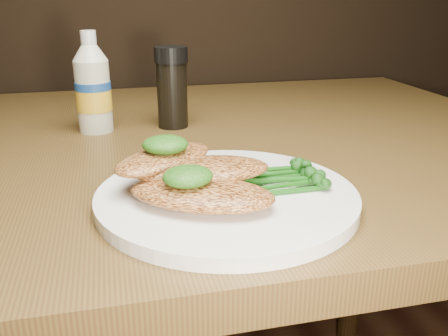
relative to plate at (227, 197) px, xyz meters
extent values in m
cylinder|color=white|center=(0.00, 0.00, 0.00)|extent=(0.27, 0.27, 0.01)
ellipsoid|color=#C67E3F|center=(-0.03, -0.03, 0.02)|extent=(0.16, 0.13, 0.02)
ellipsoid|color=#C67E3F|center=(-0.02, 0.01, 0.03)|extent=(0.14, 0.08, 0.02)
ellipsoid|color=#C67E3F|center=(-0.06, 0.04, 0.03)|extent=(0.14, 0.12, 0.02)
ellipsoid|color=#123708|center=(-0.04, -0.02, 0.04)|extent=(0.05, 0.05, 0.02)
ellipsoid|color=#123708|center=(-0.06, 0.04, 0.05)|extent=(0.05, 0.05, 0.02)
camera|label=1|loc=(-0.11, -0.45, 0.20)|focal=39.21mm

